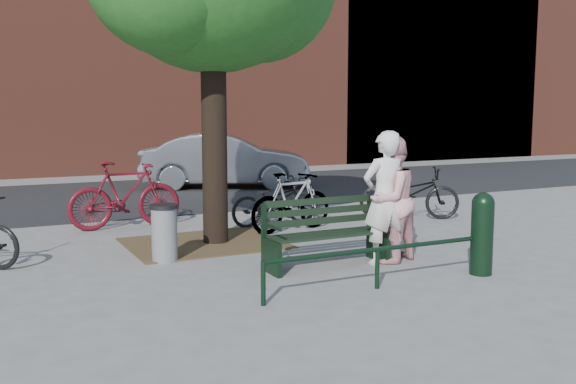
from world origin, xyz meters
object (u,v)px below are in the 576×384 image
park_bench (324,231)px  litter_bin (164,233)px  person_left (385,198)px  person_right (391,200)px  bollard (482,231)px  bicycle_c (274,201)px  parked_car (225,161)px

park_bench → litter_bin: 2.26m
person_left → person_right: person_left is taller
person_left → litter_bin: bearing=-28.2°
bollard → bicycle_c: bollard is taller
bollard → bicycle_c: size_ratio=0.63×
bollard → bicycle_c: bearing=101.2°
parked_car → litter_bin: bearing=175.6°
park_bench → bicycle_c: size_ratio=1.01×
bicycle_c → litter_bin: bearing=124.1°
bollard → parked_car: bearing=87.8°
litter_bin → parked_car: size_ratio=0.18×
person_left → bollard: bearing=128.6°
park_bench → person_right: person_right is taller
park_bench → parked_car: bearing=77.4°
park_bench → parked_car: 9.18m
person_left → parked_car: 9.31m
person_left → litter_bin: (-2.69, 1.52, -0.51)m
bollard → parked_car: 10.29m
person_right → bollard: bearing=98.2°
person_left → person_right: 0.17m
person_left → bicycle_c: size_ratio=1.07×
park_bench → bollard: size_ratio=1.61×
person_left → litter_bin: size_ratio=2.28×
bicycle_c → parked_car: 5.99m
person_right → bicycle_c: 3.35m
bicycle_c → parked_car: parked_car is taller
bollard → litter_bin: 4.33m
park_bench → parked_car: (2.00, 8.95, 0.27)m
bollard → bicycle_c: (-0.88, 4.44, -0.12)m
bollard → person_left: bearing=127.4°
park_bench → litter_bin: (-1.89, 1.24, -0.07)m
park_bench → bollard: 2.08m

